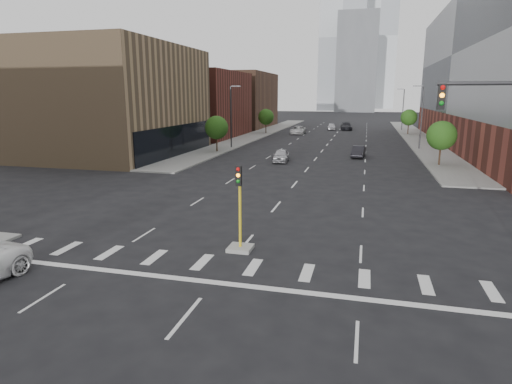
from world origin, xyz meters
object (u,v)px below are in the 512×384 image
at_px(car_near_left, 281,156).
at_px(car_distant, 332,127).
at_px(median_traffic_signal, 240,232).
at_px(car_far_left, 298,130).
at_px(car_mid_right, 358,152).
at_px(car_deep_right, 346,126).

distance_m(car_near_left, car_distant, 49.49).
distance_m(median_traffic_signal, car_distant, 79.16).
bearing_deg(car_far_left, car_near_left, -85.03).
bearing_deg(car_distant, car_mid_right, -87.41).
height_order(car_mid_right, car_deep_right, car_deep_right).
relative_size(median_traffic_signal, car_near_left, 1.01).
xyz_separation_m(car_mid_right, car_distant, (-6.84, 43.33, 0.03)).
bearing_deg(car_deep_right, car_near_left, -102.50).
bearing_deg(car_far_left, median_traffic_signal, -84.40).
xyz_separation_m(car_near_left, car_distant, (1.99, 49.45, -0.01)).
bearing_deg(car_deep_right, car_far_left, -131.24).
distance_m(median_traffic_signal, car_far_left, 67.00).
bearing_deg(median_traffic_signal, car_near_left, 97.15).
bearing_deg(car_far_left, car_mid_right, -68.61).
bearing_deg(median_traffic_signal, car_mid_right, 81.88).
xyz_separation_m(car_near_left, car_mid_right, (8.83, 6.12, -0.03)).
relative_size(car_mid_right, car_far_left, 0.74).
height_order(car_near_left, car_far_left, car_far_left).
xyz_separation_m(median_traffic_signal, car_distant, (-1.73, 79.14, -0.23)).
height_order(median_traffic_signal, car_distant, median_traffic_signal).
height_order(median_traffic_signal, car_deep_right, median_traffic_signal).
xyz_separation_m(median_traffic_signal, car_deep_right, (1.50, 79.48, -0.13)).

